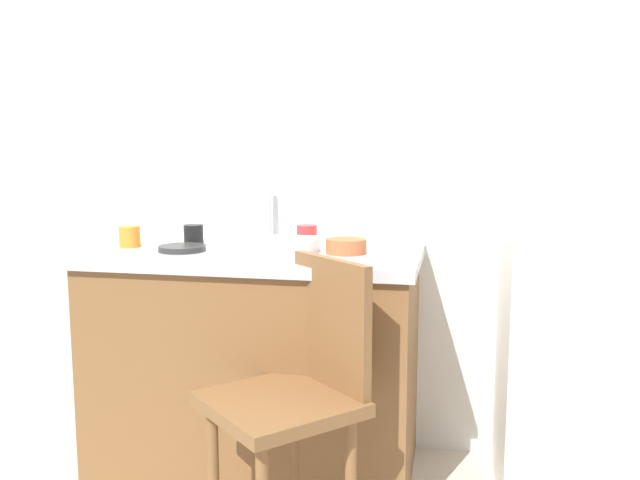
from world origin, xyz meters
The scene contains 12 objects.
back_wall centered at (0.00, 1.00, 1.26)m, with size 4.80×0.10×2.53m, color silver.
cabinet_base centered at (-0.45, 0.65, 0.40)m, with size 1.16×0.60×0.81m, color brown.
countertop centered at (-0.45, 0.65, 0.83)m, with size 1.20×0.64×0.04m, color #B7B7BC.
faucet centered at (-0.47, 0.90, 0.96)m, with size 0.02×0.02×0.22m, color #B7B7BC.
refrigerator centered at (0.71, 0.64, 0.76)m, with size 0.56×0.63×1.52m, color silver.
chair centered at (-0.18, 0.19, 0.50)m, with size 0.57×0.57×0.89m.
dish_tray centered at (-0.36, 0.61, 0.87)m, with size 0.28×0.20×0.05m, color white.
terracotta_bowl centered at (-0.11, 0.64, 0.87)m, with size 0.14×0.14×0.05m, color #B25B33.
hotplate centered at (-0.70, 0.57, 0.86)m, with size 0.17×0.17×0.02m, color #2D2D2D.
cup_red centered at (-0.29, 0.81, 0.89)m, with size 0.08×0.08×0.08m, color red.
cup_orange centered at (-0.93, 0.62, 0.89)m, with size 0.08×0.08×0.08m, color orange.
cup_black centered at (-0.71, 0.71, 0.89)m, with size 0.07×0.07×0.08m, color black.
Camera 1 is at (0.27, -1.69, 1.24)m, focal length 37.92 mm.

